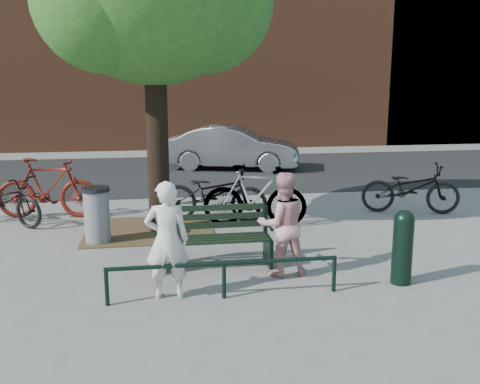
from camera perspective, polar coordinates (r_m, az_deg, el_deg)
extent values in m
plane|color=gray|center=(8.29, -2.75, -7.99)|extent=(90.00, 90.00, 0.00)
cube|color=brown|center=(10.34, -9.60, -4.01)|extent=(2.40, 2.00, 0.02)
cube|color=black|center=(16.51, -5.93, 2.08)|extent=(40.00, 7.00, 0.01)
cube|color=brown|center=(23.98, -7.27, 19.49)|extent=(45.00, 4.00, 12.00)
cube|color=black|center=(8.18, -8.67, -6.74)|extent=(0.06, 0.52, 0.45)
cube|color=black|center=(8.27, -8.78, -3.31)|extent=(0.06, 0.06, 0.44)
cylinder|color=black|center=(7.96, -8.76, -4.20)|extent=(0.04, 0.36, 0.04)
cube|color=black|center=(8.34, 3.01, -6.23)|extent=(0.06, 0.52, 0.45)
cube|color=black|center=(8.43, 2.73, -2.88)|extent=(0.06, 0.06, 0.44)
cylinder|color=black|center=(8.13, 3.19, -3.74)|extent=(0.04, 0.36, 0.04)
cube|color=black|center=(8.15, -2.78, -5.01)|extent=(1.64, 0.46, 0.04)
cube|color=black|center=(8.29, -2.97, -2.64)|extent=(1.64, 0.03, 0.47)
cylinder|color=black|center=(7.07, -14.04, -9.78)|extent=(0.06, 0.06, 0.50)
cylinder|color=black|center=(7.09, -1.71, -9.37)|extent=(0.06, 0.06, 0.50)
cylinder|color=black|center=(7.41, 10.00, -8.58)|extent=(0.06, 0.06, 0.50)
cylinder|color=black|center=(7.01, -1.73, -7.62)|extent=(3.00, 0.06, 0.06)
cylinder|color=black|center=(9.99, -8.83, 6.50)|extent=(0.40, 0.40, 3.80)
sphere|color=#23531A|center=(10.38, -3.99, 19.54)|extent=(2.60, 2.60, 2.60)
sphere|color=#23531A|center=(9.67, -14.28, 19.18)|extent=(2.40, 2.40, 2.40)
imported|color=silver|center=(7.01, -7.80, -5.11)|extent=(0.59, 0.40, 1.57)
imported|color=#D1908F|center=(7.78, 4.54, -3.45)|extent=(0.79, 0.64, 1.53)
cylinder|color=black|center=(7.85, 16.92, -6.13)|extent=(0.28, 0.28, 0.92)
sphere|color=black|center=(7.72, 17.13, -2.89)|extent=(0.28, 0.28, 0.28)
cylinder|color=gray|center=(9.69, -15.01, -2.59)|extent=(0.44, 0.44, 0.92)
cylinder|color=black|center=(9.58, -15.17, 0.27)|extent=(0.48, 0.48, 0.07)
imported|color=black|center=(11.45, -23.73, -0.80)|extent=(1.93, 1.62, 0.99)
imported|color=#5D150D|center=(11.66, -19.85, 0.38)|extent=(2.15, 0.83, 1.26)
imported|color=black|center=(10.73, -2.85, -0.18)|extent=(2.30, 1.32, 1.14)
imported|color=gray|center=(10.36, 1.60, -0.42)|extent=(2.09, 0.97, 1.21)
imported|color=black|center=(11.99, 17.74, 0.38)|extent=(2.16, 1.27, 1.07)
imported|color=gray|center=(17.02, -0.77, 4.75)|extent=(4.42, 2.56, 1.38)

